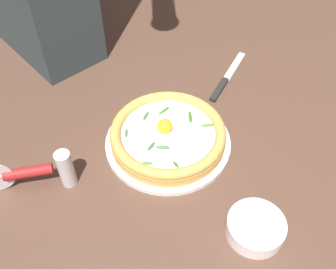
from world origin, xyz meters
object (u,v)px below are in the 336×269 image
object	(u,v)px
pizza_cutter	(17,174)
table_knife	(224,82)
pepper_shaker	(66,169)
side_bowl	(255,228)
pizza	(168,134)

from	to	relation	value
pizza_cutter	table_knife	distance (m)	0.55
pepper_shaker	side_bowl	bearing A→B (deg)	-160.99
side_bowl	pizza_cutter	world-z (taller)	pizza_cutter
pizza	side_bowl	world-z (taller)	pizza
pizza	table_knife	bearing A→B (deg)	-88.38
side_bowl	pepper_shaker	xyz separation A→B (m)	(0.36, 0.12, 0.03)
pizza_cutter	table_knife	xyz separation A→B (m)	(-0.17, -0.53, -0.04)
pizza	pepper_shaker	distance (m)	0.23
table_knife	pizza_cutter	bearing A→B (deg)	72.49
side_bowl	pizza_cutter	distance (m)	0.47
table_knife	side_bowl	bearing A→B (deg)	128.53
pizza	table_knife	xyz separation A→B (m)	(0.01, -0.26, -0.03)
pizza_cutter	pepper_shaker	size ratio (longest dim) A/B	1.40
pizza_cutter	table_knife	world-z (taller)	pizza_cutter
pizza	side_bowl	bearing A→B (deg)	162.92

